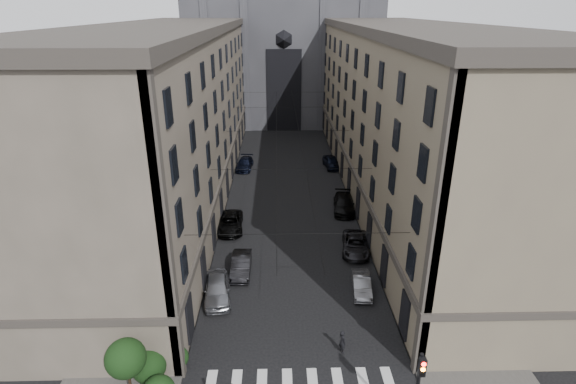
{
  "coord_description": "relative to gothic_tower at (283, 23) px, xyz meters",
  "views": [
    {
      "loc": [
        -1.19,
        -14.64,
        20.47
      ],
      "look_at": [
        -0.51,
        13.61,
        8.82
      ],
      "focal_mm": 28.0,
      "sensor_mm": 36.0,
      "label": 1
    }
  ],
  "objects": [
    {
      "name": "building_left",
      "position": [
        -13.44,
        -38.96,
        -8.45
      ],
      "size": [
        13.6,
        60.6,
        18.85
      ],
      "color": "#534C40",
      "rests_on": "ground"
    },
    {
      "name": "tram_wires",
      "position": [
        0.0,
        -39.33,
        -10.55
      ],
      "size": [
        14.0,
        60.0,
        0.43
      ],
      "color": "black",
      "rests_on": "ground"
    },
    {
      "name": "sidewalk_left",
      "position": [
        -10.5,
        -38.96,
        -17.72
      ],
      "size": [
        7.0,
        80.0,
        0.15
      ],
      "primitive_type": "cube",
      "color": "#383533",
      "rests_on": "ground"
    },
    {
      "name": "gothic_tower",
      "position": [
        0.0,
        0.0,
        0.0
      ],
      "size": [
        35.0,
        23.0,
        58.0
      ],
      "color": "#2D2D33",
      "rests_on": "ground"
    },
    {
      "name": "car_right_far",
      "position": [
        6.2,
        -31.2,
        -17.02
      ],
      "size": [
        2.41,
        4.76,
        1.55
      ],
      "primitive_type": "imported",
      "rotation": [
        0.0,
        0.0,
        0.13
      ],
      "color": "black",
      "rests_on": "ground"
    },
    {
      "name": "car_left_near",
      "position": [
        -5.86,
        -60.99,
        -16.97
      ],
      "size": [
        2.57,
        5.06,
        1.65
      ],
      "primitive_type": "imported",
      "rotation": [
        0.0,
        0.0,
        0.13
      ],
      "color": "slate",
      "rests_on": "ground"
    },
    {
      "name": "shrub_cluster",
      "position": [
        -8.72,
        -69.95,
        -16.0
      ],
      "size": [
        3.9,
        4.4,
        3.9
      ],
      "color": "black",
      "rests_on": "sidewalk_left"
    },
    {
      "name": "car_right_near",
      "position": [
        5.19,
        -60.42,
        -17.16
      ],
      "size": [
        1.64,
        3.95,
        1.27
      ],
      "primitive_type": "imported",
      "rotation": [
        0.0,
        0.0,
        -0.08
      ],
      "color": "slate",
      "rests_on": "ground"
    },
    {
      "name": "sidewalk_right",
      "position": [
        10.5,
        -38.96,
        -17.72
      ],
      "size": [
        7.0,
        80.0,
        0.15
      ],
      "primitive_type": "cube",
      "color": "#383533",
      "rests_on": "ground"
    },
    {
      "name": "car_right_midnear",
      "position": [
        5.76,
        -54.19,
        -17.09
      ],
      "size": [
        3.0,
        5.35,
        1.41
      ],
      "primitive_type": "imported",
      "rotation": [
        0.0,
        0.0,
        -0.13
      ],
      "color": "black",
      "rests_on": "ground"
    },
    {
      "name": "car_left_midnear",
      "position": [
        -4.31,
        -57.51,
        -17.07
      ],
      "size": [
        1.55,
        4.44,
        1.46
      ],
      "primitive_type": "imported",
      "rotation": [
        0.0,
        0.0,
        -0.0
      ],
      "color": "black",
      "rests_on": "ground"
    },
    {
      "name": "building_right",
      "position": [
        13.44,
        -38.96,
        -8.45
      ],
      "size": [
        13.6,
        60.6,
        18.85
      ],
      "color": "brown",
      "rests_on": "ground"
    },
    {
      "name": "car_left_midfar",
      "position": [
        -5.97,
        -49.61,
        -17.06
      ],
      "size": [
        2.73,
        5.45,
        1.48
      ],
      "primitive_type": "imported",
      "rotation": [
        0.0,
        0.0,
        0.05
      ],
      "color": "black",
      "rests_on": "ground"
    },
    {
      "name": "pedestrian",
      "position": [
        2.81,
        -66.96,
        -16.98
      ],
      "size": [
        0.6,
        0.7,
        1.63
      ],
      "primitive_type": "imported",
      "rotation": [
        0.0,
        0.0,
        2.0
      ],
      "color": "black",
      "rests_on": "ground"
    },
    {
      "name": "car_right_midfar",
      "position": [
        5.93,
        -45.41,
        -17.02
      ],
      "size": [
        2.71,
        5.58,
        1.57
      ],
      "primitive_type": "imported",
      "rotation": [
        0.0,
        0.0,
        -0.1
      ],
      "color": "black",
      "rests_on": "ground"
    },
    {
      "name": "car_left_far",
      "position": [
        -5.71,
        -31.49,
        -17.09
      ],
      "size": [
        2.37,
        5.04,
        1.42
      ],
      "primitive_type": "imported",
      "rotation": [
        0.0,
        0.0,
        -0.08
      ],
      "color": "black",
      "rests_on": "ground"
    }
  ]
}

